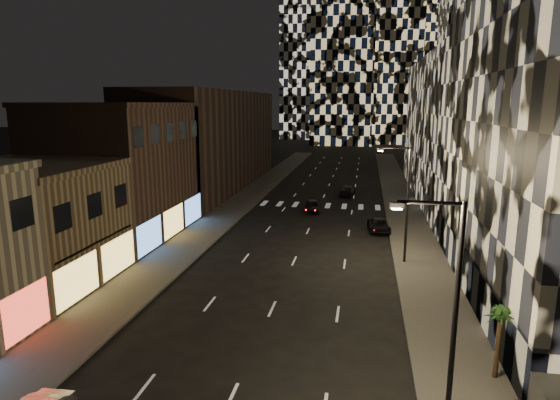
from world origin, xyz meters
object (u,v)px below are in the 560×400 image
at_px(streetlight_far, 405,196).
at_px(car_dark_oncoming, 348,191).
at_px(streetlight_near, 449,306).
at_px(palm_tree, 500,320).
at_px(car_dark_rightlane, 379,226).
at_px(car_dark_midlane, 313,206).

height_order(streetlight_far, car_dark_oncoming, streetlight_far).
height_order(streetlight_near, streetlight_far, same).
bearing_deg(palm_tree, car_dark_rightlane, 100.53).
bearing_deg(car_dark_midlane, streetlight_near, -83.69).
height_order(car_dark_midlane, palm_tree, palm_tree).
bearing_deg(streetlight_far, palm_tree, -78.80).
xyz_separation_m(car_dark_midlane, car_dark_rightlane, (7.35, -7.38, -0.08)).
distance_m(streetlight_far, car_dark_midlane, 19.28).
relative_size(streetlight_far, car_dark_rightlane, 2.07).
distance_m(car_dark_midlane, palm_tree, 34.24).
bearing_deg(car_dark_rightlane, palm_tree, -83.94).
distance_m(car_dark_rightlane, palm_tree, 25.16).
xyz_separation_m(car_dark_oncoming, palm_tree, (8.31, -42.58, 2.30)).
xyz_separation_m(streetlight_far, car_dark_midlane, (-8.85, 16.48, -4.67)).
bearing_deg(streetlight_near, palm_tree, 55.42).
relative_size(streetlight_near, palm_tree, 2.64).
distance_m(car_dark_oncoming, car_dark_rightlane, 18.33).
bearing_deg(car_dark_midlane, streetlight_far, -69.08).
bearing_deg(car_dark_oncoming, streetlight_far, 105.23).
relative_size(streetlight_near, car_dark_oncoming, 1.97).
bearing_deg(streetlight_near, car_dark_midlane, 103.64).
distance_m(streetlight_near, car_dark_midlane, 37.83).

